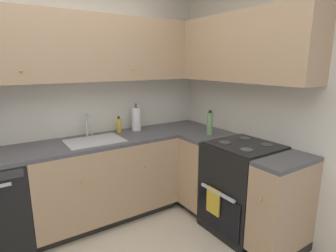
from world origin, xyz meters
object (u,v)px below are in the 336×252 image
object	(u,v)px
paper_towel_roll	(136,119)
soap_bottle	(119,125)
oven_range	(243,187)
oil_bottle	(210,123)

from	to	relation	value
paper_towel_roll	soap_bottle	bearing A→B (deg)	174.60
oven_range	oil_bottle	world-z (taller)	oil_bottle
soap_bottle	oil_bottle	world-z (taller)	oil_bottle
paper_towel_roll	oil_bottle	xyz separation A→B (m)	(0.58, -0.64, -0.01)
oven_range	paper_towel_roll	xyz separation A→B (m)	(-0.60, 1.13, 0.57)
oven_range	oil_bottle	bearing A→B (deg)	92.13
oven_range	soap_bottle	size ratio (longest dim) A/B	5.66
soap_bottle	paper_towel_roll	size ratio (longest dim) A/B	0.57
oven_range	soap_bottle	xyz separation A→B (m)	(-0.81, 1.15, 0.52)
paper_towel_roll	oil_bottle	size ratio (longest dim) A/B	1.21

